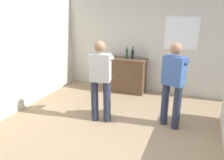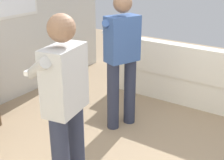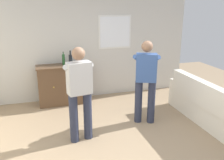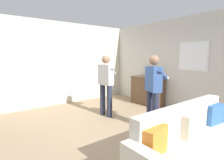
# 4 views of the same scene
# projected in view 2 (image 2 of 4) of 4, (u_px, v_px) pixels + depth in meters

# --- Properties ---
(couch) EXTENTS (0.57, 2.53, 0.90)m
(couch) POSITION_uv_depth(u_px,v_px,m) (194.00, 80.00, 4.64)
(couch) COLOR silver
(couch) RESTS_ON ground
(person_standing_left) EXTENTS (0.55, 0.51, 1.68)m
(person_standing_left) POSITION_uv_depth(u_px,v_px,m) (65.00, 104.00, 2.56)
(person_standing_left) COLOR #282D42
(person_standing_left) RESTS_ON ground
(person_standing_right) EXTENTS (0.52, 0.52, 1.68)m
(person_standing_right) POSITION_uv_depth(u_px,v_px,m) (121.00, 56.00, 3.78)
(person_standing_right) COLOR #282D42
(person_standing_right) RESTS_ON ground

